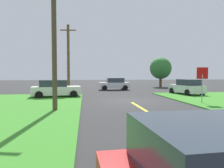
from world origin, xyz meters
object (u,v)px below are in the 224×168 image
object	(u,v)px
stop_sign	(202,78)
car_approaching_junction	(114,84)
oak_tree_left	(161,68)
utility_pole_mid	(68,58)
parked_car_near_building	(56,89)
utility_pole_near	(54,38)
car_on_crossroad	(187,87)

from	to	relation	value
stop_sign	car_approaching_junction	world-z (taller)	stop_sign
car_approaching_junction	oak_tree_left	size ratio (longest dim) A/B	0.83
car_approaching_junction	utility_pole_mid	world-z (taller)	utility_pole_mid
car_approaching_junction	utility_pole_mid	size ratio (longest dim) A/B	0.52
parked_car_near_building	utility_pole_mid	xyz separation A→B (m)	(0.82, 5.00, 3.22)
utility_pole_near	utility_pole_mid	world-z (taller)	utility_pole_near
utility_pole_near	utility_pole_mid	bearing A→B (deg)	90.58
car_on_crossroad	utility_pole_mid	distance (m)	13.50
oak_tree_left	stop_sign	bearing A→B (deg)	-101.64
utility_pole_near	oak_tree_left	world-z (taller)	utility_pole_near
stop_sign	parked_car_near_building	xyz separation A→B (m)	(-11.11, 5.82, -1.09)
car_approaching_junction	car_on_crossroad	world-z (taller)	same
stop_sign	utility_pole_mid	world-z (taller)	utility_pole_mid
oak_tree_left	utility_pole_mid	bearing A→B (deg)	-148.01
parked_car_near_building	utility_pole_near	bearing A→B (deg)	-90.68
utility_pole_near	utility_pole_mid	xyz separation A→B (m)	(-0.13, 12.57, -0.24)
stop_sign	utility_pole_mid	xyz separation A→B (m)	(-10.29, 10.82, 2.13)
car_approaching_junction	utility_pole_mid	distance (m)	7.51
car_approaching_junction	utility_pole_near	size ratio (longest dim) A/B	0.49
car_approaching_junction	car_on_crossroad	xyz separation A→B (m)	(6.55, -7.72, -0.00)
parked_car_near_building	car_approaching_junction	distance (m)	10.76
oak_tree_left	car_on_crossroad	bearing A→B (deg)	-98.45
parked_car_near_building	oak_tree_left	world-z (taller)	oak_tree_left
stop_sign	oak_tree_left	size ratio (longest dim) A/B	0.54
parked_car_near_building	oak_tree_left	bearing A→B (deg)	34.77
oak_tree_left	car_approaching_junction	bearing A→B (deg)	-147.01
stop_sign	utility_pole_near	size ratio (longest dim) A/B	0.32
oak_tree_left	parked_car_near_building	bearing A→B (deg)	-137.39
car_approaching_junction	utility_pole_mid	xyz separation A→B (m)	(-5.85, -3.45, 3.22)
stop_sign	car_approaching_junction	bearing A→B (deg)	-68.62
utility_pole_near	car_on_crossroad	bearing A→B (deg)	34.03
car_approaching_junction	utility_pole_near	xyz separation A→B (m)	(-5.72, -16.01, 3.46)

